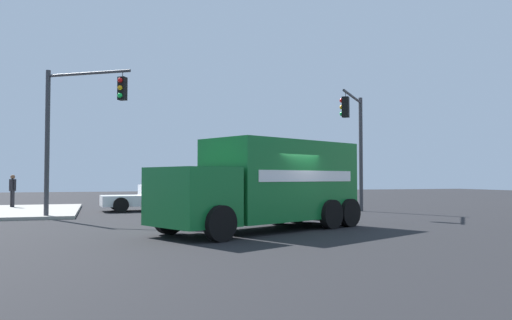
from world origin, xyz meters
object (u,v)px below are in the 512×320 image
delivery_truck (268,184)px  pickup_white (153,197)px  pedestrian_crossing (13,188)px  traffic_light_primary (72,119)px  traffic_light_secondary (356,135)px

delivery_truck → pickup_white: delivery_truck is taller
pedestrian_crossing → pickup_white: bearing=66.1°
traffic_light_primary → pedestrian_crossing: traffic_light_primary is taller
traffic_light_primary → pickup_white: traffic_light_primary is taller
traffic_light_secondary → pickup_white: traffic_light_secondary is taller
traffic_light_primary → traffic_light_secondary: (0.16, 13.42, -0.30)m
traffic_light_primary → pedestrian_crossing: (-7.85, -3.38, -3.06)m
traffic_light_secondary → pickup_white: bearing=-116.7°
traffic_light_primary → pickup_white: size_ratio=1.17×
pickup_white → pedestrian_crossing: bearing=-113.9°
traffic_light_primary → pickup_white: 6.98m
delivery_truck → traffic_light_secondary: (-6.35, 6.92, 2.38)m
traffic_light_primary → pedestrian_crossing: bearing=-156.7°
pickup_white → pedestrian_crossing: (-3.22, -7.28, 0.43)m
traffic_light_primary → traffic_light_secondary: traffic_light_primary is taller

